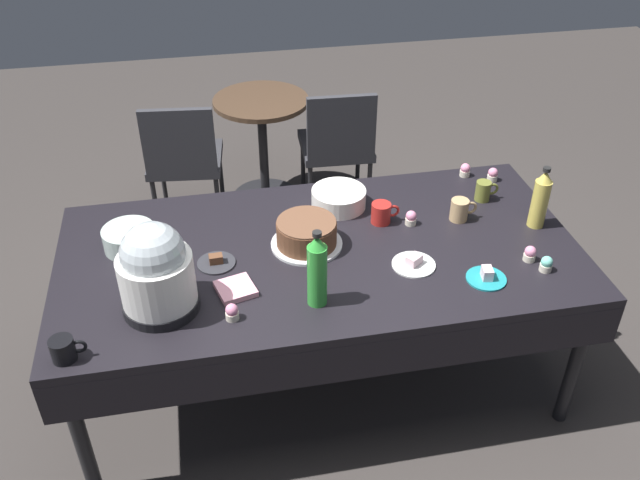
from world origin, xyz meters
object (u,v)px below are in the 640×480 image
cupcake_cocoa (232,312)px  cupcake_mint (530,254)px  dessert_plate_white (414,263)px  soda_bottle_ginger_ale (540,199)px  coffee_mug_olive (484,191)px  round_cafe_table (262,131)px  cupcake_lemon (411,218)px  coffee_mug_red (382,213)px  frosted_layer_cake (307,234)px  maroon_chair_left (183,156)px  slow_cooker (156,271)px  coffee_mug_black (64,349)px  cupcake_vanilla (493,175)px  glass_salad_bowl (129,238)px  cupcake_rose (546,264)px  maroon_chair_right (338,142)px  potluck_table (320,261)px  ceramic_snack_bowl (339,198)px  cupcake_berry (465,170)px  coffee_mug_tan (460,210)px  soda_bottle_lime_soda (317,271)px  dessert_plate_charcoal (216,262)px  dessert_plate_teal (486,277)px

cupcake_cocoa → cupcake_mint: size_ratio=1.00×
dessert_plate_white → soda_bottle_ginger_ale: (0.62, 0.19, 0.12)m
coffee_mug_olive → round_cafe_table: (-0.88, 1.43, -0.30)m
cupcake_lemon → coffee_mug_red: bearing=161.2°
frosted_layer_cake → cupcake_lemon: size_ratio=4.54×
coffee_mug_red → maroon_chair_left: bearing=123.8°
slow_cooker → coffee_mug_black: (-0.33, -0.21, -0.13)m
cupcake_vanilla → round_cafe_table: cupcake_vanilla is taller
glass_salad_bowl → cupcake_rose: 1.73m
maroon_chair_right → slow_cooker: bearing=-121.8°
potluck_table → coffee_mug_olive: 0.87m
slow_cooker → ceramic_snack_bowl: bearing=35.2°
cupcake_berry → coffee_mug_black: 2.04m
coffee_mug_black → coffee_mug_tan: (1.65, 0.57, 0.01)m
coffee_mug_black → coffee_mug_olive: bearing=21.3°
cupcake_rose → soda_bottle_lime_soda: 0.96m
coffee_mug_black → coffee_mug_tan: bearing=19.1°
cupcake_cocoa → soda_bottle_lime_soda: 0.35m
cupcake_lemon → coffee_mug_red: coffee_mug_red is taller
potluck_table → coffee_mug_tan: size_ratio=17.80×
coffee_mug_olive → coffee_mug_tan: coffee_mug_tan is taller
cupcake_berry → coffee_mug_red: bearing=-148.2°
cupcake_rose → cupcake_mint: bearing=113.6°
dessert_plate_white → cupcake_rose: bearing=-14.6°
dessert_plate_charcoal → cupcake_cocoa: size_ratio=2.35×
frosted_layer_cake → cupcake_mint: (0.89, -0.28, -0.03)m
frosted_layer_cake → cupcake_mint: size_ratio=4.54×
dessert_plate_charcoal → soda_bottle_ginger_ale: (1.42, 0.02, 0.13)m
cupcake_lemon → cupcake_cocoa: 0.97m
dessert_plate_teal → soda_bottle_ginger_ale: soda_bottle_ginger_ale is taller
cupcake_cocoa → coffee_mug_tan: (1.06, 0.48, 0.02)m
cupcake_vanilla → maroon_chair_left: size_ratio=0.08×
cupcake_berry → maroon_chair_left: bearing=144.8°
dessert_plate_charcoal → cupcake_rose: bearing=-12.9°
cupcake_mint → maroon_chair_left: bearing=129.5°
cupcake_cocoa → soda_bottle_ginger_ale: (1.38, 0.37, 0.10)m
cupcake_vanilla → soda_bottle_ginger_ale: 0.42m
potluck_table → cupcake_mint: (0.84, -0.24, 0.09)m
cupcake_rose → cupcake_mint: same height
dessert_plate_charcoal → coffee_mug_red: bearing=12.8°
coffee_mug_black → coffee_mug_olive: (1.82, 0.71, 0.00)m
ceramic_snack_bowl → round_cafe_table: (-0.20, 1.36, -0.29)m
cupcake_rose → soda_bottle_ginger_ale: (0.11, 0.32, 0.10)m
dessert_plate_charcoal → cupcake_vanilla: (1.38, 0.42, 0.02)m
frosted_layer_cake → dessert_plate_teal: frosted_layer_cake is taller
frosted_layer_cake → maroon_chair_right: 1.51m
potluck_table → maroon_chair_right: bearing=74.7°
dessert_plate_teal → cupcake_mint: size_ratio=2.38×
potluck_table → coffee_mug_tan: 0.68m
slow_cooker → coffee_mug_olive: (1.49, 0.50, -0.13)m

